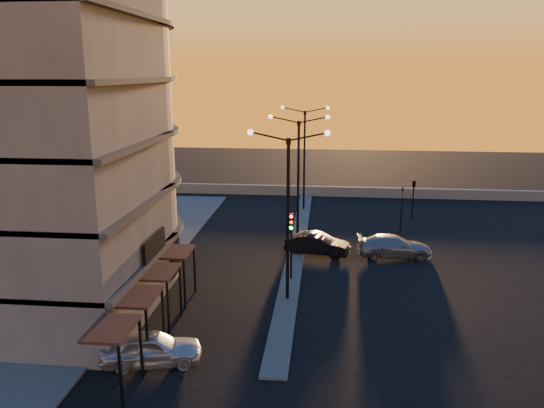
{
  "coord_description": "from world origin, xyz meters",
  "views": [
    {
      "loc": [
        1.97,
        -27.38,
        12.39
      ],
      "look_at": [
        -1.6,
        7.12,
        3.74
      ],
      "focal_mm": 35.0,
      "sensor_mm": 36.0,
      "label": 1
    }
  ],
  "objects": [
    {
      "name": "ground",
      "position": [
        0.0,
        0.0,
        0.0
      ],
      "size": [
        120.0,
        120.0,
        0.0
      ],
      "primitive_type": "plane",
      "color": "black",
      "rests_on": "ground"
    },
    {
      "name": "median",
      "position": [
        0.0,
        10.0,
        0.06
      ],
      "size": [
        1.2,
        36.0,
        0.12
      ],
      "primitive_type": "cube",
      "color": "#51514F",
      "rests_on": "ground"
    },
    {
      "name": "car_hatchback",
      "position": [
        -5.38,
        -7.22,
        0.73
      ],
      "size": [
        4.57,
        2.62,
        1.46
      ],
      "primitive_type": "imported",
      "rotation": [
        0.0,
        0.0,
        1.79
      ],
      "color": "silver",
      "rests_on": "ground"
    },
    {
      "name": "building",
      "position": [
        -14.0,
        0.03,
        11.91
      ],
      "size": [
        14.35,
        17.08,
        25.0
      ],
      "color": "#635C57",
      "rests_on": "ground"
    },
    {
      "name": "streetlamp_near",
      "position": [
        0.0,
        0.0,
        5.59
      ],
      "size": [
        4.32,
        0.32,
        9.51
      ],
      "color": "black",
      "rests_on": "ground"
    },
    {
      "name": "streetlamp_mid",
      "position": [
        0.0,
        10.0,
        5.59
      ],
      "size": [
        4.32,
        0.32,
        9.51
      ],
      "color": "black",
      "rests_on": "ground"
    },
    {
      "name": "streetlamp_far",
      "position": [
        0.0,
        20.0,
        5.59
      ],
      "size": [
        4.32,
        0.32,
        9.51
      ],
      "color": "black",
      "rests_on": "ground"
    },
    {
      "name": "car_sedan",
      "position": [
        1.5,
        7.93,
        0.73
      ],
      "size": [
        4.66,
        2.4,
        1.46
      ],
      "primitive_type": "imported",
      "rotation": [
        0.0,
        0.0,
        1.37
      ],
      "color": "black",
      "rests_on": "ground"
    },
    {
      "name": "sidewalk_west",
      "position": [
        -10.5,
        4.0,
        0.06
      ],
      "size": [
        5.0,
        40.0,
        0.12
      ],
      "primitive_type": "cube",
      "color": "#51514F",
      "rests_on": "ground"
    },
    {
      "name": "car_wagon",
      "position": [
        6.8,
        7.98,
        0.74
      ],
      "size": [
        5.21,
        2.35,
        1.48
      ],
      "primitive_type": "imported",
      "rotation": [
        0.0,
        0.0,
        1.63
      ],
      "color": "gray",
      "rests_on": "ground"
    },
    {
      "name": "signal_east_b",
      "position": [
        9.5,
        18.0,
        3.1
      ],
      "size": [
        0.42,
        1.99,
        3.6
      ],
      "color": "black",
      "rests_on": "ground"
    },
    {
      "name": "parapet",
      "position": [
        2.0,
        26.0,
        0.5
      ],
      "size": [
        44.0,
        0.5,
        1.0
      ],
      "primitive_type": "cube",
      "color": "slate",
      "rests_on": "ground"
    },
    {
      "name": "traffic_light_main",
      "position": [
        0.0,
        2.87,
        2.89
      ],
      "size": [
        0.28,
        0.44,
        4.25
      ],
      "color": "black",
      "rests_on": "ground"
    },
    {
      "name": "signal_east_a",
      "position": [
        8.0,
        14.0,
        1.93
      ],
      "size": [
        0.13,
        0.16,
        3.6
      ],
      "color": "black",
      "rests_on": "ground"
    }
  ]
}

